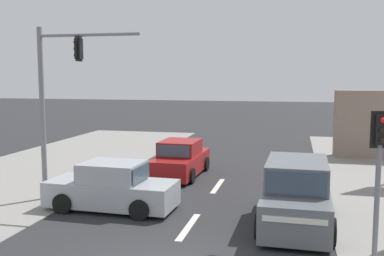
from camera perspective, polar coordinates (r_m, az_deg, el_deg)
The scene contains 7 objects.
lane_dash_mid at distance 13.30m, azimuth -0.43°, elevation -12.40°, with size 0.20×2.40×0.01m, color silver.
lane_dash_far at distance 18.01m, azimuth 3.29°, elevation -7.34°, with size 0.20×2.40×0.01m, color silver.
traffic_signal_mast at distance 16.10m, azimuth -16.91°, elevation 4.52°, with size 3.69×0.44×6.00m.
pedestal_signal_right_kerb at distance 11.01m, azimuth 22.65°, elevation -3.93°, with size 0.44×0.31×3.56m.
sedan_receding_far at distance 19.67m, azimuth -1.49°, elevation -4.05°, with size 2.00×4.29×1.56m.
suv_kerbside_parked at distance 13.58m, azimuth 13.11°, elevation -8.29°, with size 2.13×4.57×1.90m.
sedan_crossing_left at distance 15.00m, azimuth -10.13°, elevation -7.52°, with size 4.29×2.01×1.56m.
Camera 1 is at (2.92, -9.24, 4.32)m, focal length 42.00 mm.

